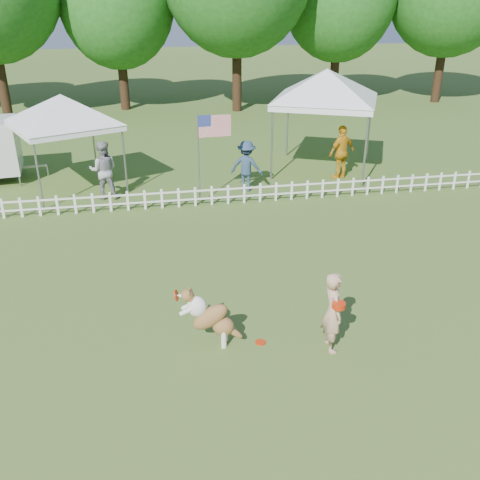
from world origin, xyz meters
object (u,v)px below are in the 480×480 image
Objects in this scene: frisbee_on_turf at (260,342)px; canopy_tent_left at (67,145)px; canopy_tent_right at (324,122)px; flag_pole at (199,160)px; dog at (211,317)px; handler at (333,312)px; spectator_a at (104,170)px; spectator_c at (342,152)px; spectator_b at (247,166)px.

canopy_tent_left is (-4.25, 9.41, 1.49)m from frisbee_on_turf.
canopy_tent_right reaches higher than flag_pole.
dog is 9.89m from canopy_tent_left.
spectator_a reaches higher than handler.
handler reaches higher than frisbee_on_turf.
canopy_tent_left is 8.71m from canopy_tent_right.
frisbee_on_turf is (0.88, -0.15, -0.55)m from dog.
canopy_tent_right is at bearing -164.89° from spectator_a.
canopy_tent_left reaches higher than flag_pole.
dog is 5.70× the size of frisbee_on_turf.
spectator_c reaches higher than dog.
handler is 0.51× the size of canopy_tent_left.
spectator_b is at bearing -13.40° from spectator_c.
spectator_c is at bearing 13.76° from flag_pole.
spectator_c is (3.43, 0.65, 0.11)m from spectator_b.
canopy_tent_right is 1.38m from spectator_c.
canopy_tent_left is at bearing 29.53° from handler.
spectator_b is at bearing -178.02° from spectator_a.
flag_pole is (0.59, 7.20, 0.81)m from dog.
spectator_a is at bearing 26.74° from handler.
flag_pole is at bearing -51.76° from canopy_tent_left.
spectator_a is at bearing 121.01° from dog.
spectator_a is (1.12, -1.02, -0.59)m from canopy_tent_left.
frisbee_on_turf is (-1.21, 0.38, -0.76)m from handler.
canopy_tent_right is at bearing -16.90° from handler.
spectator_a reaches higher than frisbee_on_turf.
spectator_b is (1.63, 0.95, -0.55)m from flag_pole.
handler is 9.99m from spectator_c.
frisbee_on_turf is at bearing 37.87° from spectator_c.
flag_pole is (-1.50, 7.74, 0.60)m from handler.
flag_pole reaches higher than spectator_c.
frisbee_on_turf is 7.49m from flag_pole.
spectator_a is at bearing -66.93° from canopy_tent_left.
spectator_c is (5.66, 8.80, 0.36)m from dog.
spectator_a is 1.11× the size of spectator_b.
canopy_tent_right is 5.43m from flag_pole.
frisbee_on_turf is at bearing 106.11° from spectator_b.
spectator_b is at bearing -126.40° from canopy_tent_right.
spectator_a is 0.98× the size of spectator_c.
flag_pole is 1.68× the size of spectator_b.
spectator_b is (0.13, 8.68, 0.05)m from handler.
spectator_b reaches higher than frisbee_on_turf.
dog is 1.05m from frisbee_on_turf.
flag_pole is at bearing -6.58° from spectator_c.
handler is 1.47m from frisbee_on_turf.
frisbee_on_turf is 0.12× the size of spectator_b.
dog is at bearing -98.42° from flag_pole.
spectator_a is at bearing -143.13° from canopy_tent_right.
dog is 0.61× the size of spectator_c.
handler is 7.76× the size of frisbee_on_turf.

